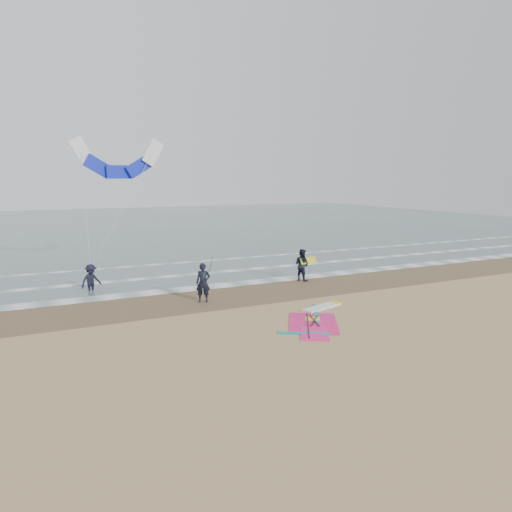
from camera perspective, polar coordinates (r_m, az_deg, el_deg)
name	(u,v)px	position (r m, az deg, el deg)	size (l,w,h in m)	color
ground	(333,320)	(20.64, 9.61, -7.84)	(120.00, 120.00, 0.00)	tan
sea_water	(133,225)	(65.39, -15.18, 3.80)	(120.00, 80.00, 0.02)	#47605E
wet_sand_band	(271,290)	(25.59, 1.91, -4.30)	(120.00, 5.00, 0.01)	brown
foam_waterline	(240,275)	(29.51, -2.03, -2.39)	(120.00, 9.15, 0.02)	white
windsurf_rig	(317,318)	(20.58, 7.59, -7.74)	(4.97, 4.70, 0.12)	white
person_standing	(203,283)	(23.10, -6.62, -3.34)	(0.73, 0.48, 1.99)	black
person_walking	(302,265)	(28.01, 5.74, -1.10)	(0.95, 0.74, 1.96)	black
person_wading	(91,275)	(26.88, -19.95, -2.19)	(1.19, 0.69, 1.85)	black
held_pole	(209,273)	(23.10, -5.94, -2.15)	(0.17, 0.86, 1.82)	black
carried_kiteboard	(308,260)	(28.08, 6.56, -0.55)	(1.30, 0.51, 0.39)	yellow
surf_kite	(119,162)	(30.50, -16.79, 11.19)	(5.87, 4.10, 7.53)	white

